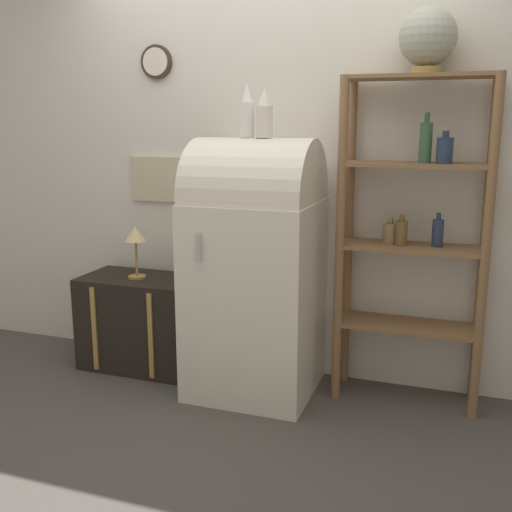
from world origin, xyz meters
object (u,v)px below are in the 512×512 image
(suitcase_trunk, at_px, (140,322))
(globe, at_px, (428,38))
(desk_lamp, at_px, (136,239))
(vase_left, at_px, (247,112))
(refrigerator, at_px, (255,263))
(vase_center, at_px, (264,115))

(suitcase_trunk, relative_size, globe, 2.15)
(desk_lamp, bearing_deg, vase_left, -3.48)
(refrigerator, bearing_deg, vase_left, 169.37)
(refrigerator, relative_size, vase_left, 5.06)
(globe, height_order, vase_center, globe)
(refrigerator, distance_m, vase_left, 0.84)
(globe, relative_size, vase_left, 1.15)
(refrigerator, xyz_separation_m, desk_lamp, (-0.81, 0.06, 0.08))
(suitcase_trunk, bearing_deg, globe, 3.85)
(vase_center, height_order, desk_lamp, vase_center)
(vase_center, distance_m, desk_lamp, 1.14)
(refrigerator, xyz_separation_m, vase_left, (-0.05, 0.01, 0.84))
(globe, bearing_deg, vase_left, -168.72)
(desk_lamp, bearing_deg, globe, 4.68)
(suitcase_trunk, bearing_deg, desk_lamp, -70.27)
(vase_left, xyz_separation_m, vase_center, (0.10, -0.01, -0.02))
(refrigerator, distance_m, vase_center, 0.83)
(suitcase_trunk, relative_size, vase_center, 2.79)
(refrigerator, height_order, suitcase_trunk, refrigerator)
(suitcase_trunk, relative_size, vase_left, 2.47)
(vase_center, bearing_deg, vase_left, 172.09)
(refrigerator, xyz_separation_m, vase_center, (0.05, -0.01, 0.82))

